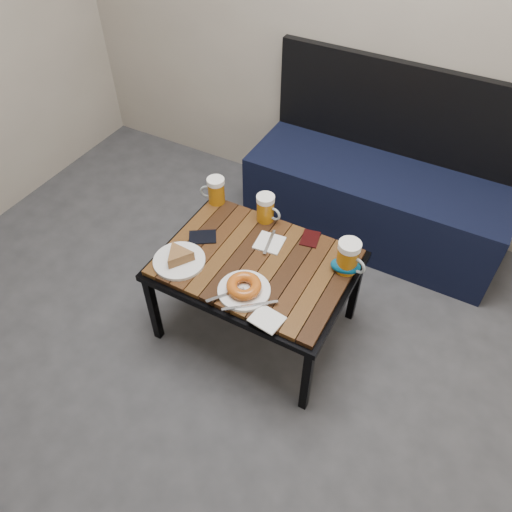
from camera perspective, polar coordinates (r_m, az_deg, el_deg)
The scene contains 13 objects.
ground at distance 2.15m, azimuth -6.53°, elevation -26.07°, with size 4.00×4.00×0.00m, color #2D2D30.
bench at distance 2.89m, azimuth 13.49°, elevation 6.69°, with size 1.40×0.50×0.95m.
cafe_table at distance 2.20m, azimuth 0.00°, elevation -1.31°, with size 0.84×0.62×0.47m.
beer_mug_left at distance 2.42m, azimuth -4.64°, elevation 7.48°, with size 0.13×0.10×0.14m.
beer_mug_centre at distance 2.31m, azimuth 1.14°, elevation 5.48°, with size 0.13×0.09×0.14m.
beer_mug_right at distance 2.11m, azimuth 10.52°, elevation -0.10°, with size 0.15×0.11×0.15m.
plate_pie at distance 2.17m, azimuth -8.81°, elevation -0.22°, with size 0.23×0.23×0.06m.
plate_bagel at distance 2.03m, azimuth -1.39°, elevation -3.67°, with size 0.26×0.25×0.06m.
napkin_left at distance 2.24m, azimuth 1.54°, elevation 1.53°, with size 0.13×0.16×0.01m.
napkin_right at distance 1.95m, azimuth 1.26°, elevation -7.23°, with size 0.13×0.12×0.01m.
passport_navy at distance 2.28m, azimuth -6.12°, elevation 2.18°, with size 0.09×0.12×0.01m, color black.
passport_burgundy at distance 2.27m, azimuth 6.21°, elevation 2.01°, with size 0.08×0.11×0.01m, color black.
knit_pouch at distance 2.14m, azimuth 10.20°, elevation -1.11°, with size 0.13×0.08×0.06m, color navy.
Camera 1 is at (0.51, -0.48, 2.04)m, focal length 35.00 mm.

